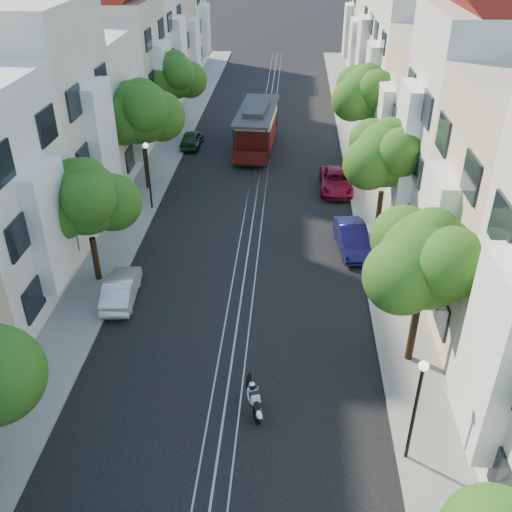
% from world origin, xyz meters
% --- Properties ---
extents(ground, '(200.00, 200.00, 0.00)m').
position_xyz_m(ground, '(0.00, 28.00, 0.00)').
color(ground, black).
rests_on(ground, ground).
extents(sidewalk_east, '(2.50, 80.00, 0.12)m').
position_xyz_m(sidewalk_east, '(7.25, 28.00, 0.06)').
color(sidewalk_east, gray).
rests_on(sidewalk_east, ground).
extents(sidewalk_west, '(2.50, 80.00, 0.12)m').
position_xyz_m(sidewalk_west, '(-7.25, 28.00, 0.06)').
color(sidewalk_west, gray).
rests_on(sidewalk_west, ground).
extents(rail_left, '(0.06, 80.00, 0.02)m').
position_xyz_m(rail_left, '(-0.55, 28.00, 0.01)').
color(rail_left, gray).
rests_on(rail_left, ground).
extents(rail_slot, '(0.06, 80.00, 0.02)m').
position_xyz_m(rail_slot, '(0.00, 28.00, 0.01)').
color(rail_slot, gray).
rests_on(rail_slot, ground).
extents(rail_right, '(0.06, 80.00, 0.02)m').
position_xyz_m(rail_right, '(0.55, 28.00, 0.01)').
color(rail_right, gray).
rests_on(rail_right, ground).
extents(lane_line, '(0.08, 80.00, 0.01)m').
position_xyz_m(lane_line, '(0.00, 28.00, 0.00)').
color(lane_line, tan).
rests_on(lane_line, ground).
extents(townhouses_east, '(7.75, 72.00, 12.00)m').
position_xyz_m(townhouses_east, '(11.87, 27.91, 5.18)').
color(townhouses_east, beige).
rests_on(townhouses_east, ground).
extents(townhouses_west, '(7.75, 72.00, 11.76)m').
position_xyz_m(townhouses_west, '(-11.87, 27.91, 5.08)').
color(townhouses_west, silver).
rests_on(townhouses_west, ground).
extents(tree_e_b, '(4.93, 4.08, 6.68)m').
position_xyz_m(tree_e_b, '(7.26, 8.98, 4.73)').
color(tree_e_b, black).
rests_on(tree_e_b, ground).
extents(tree_e_c, '(4.84, 3.99, 6.52)m').
position_xyz_m(tree_e_c, '(7.26, 19.98, 4.60)').
color(tree_e_c, black).
rests_on(tree_e_c, ground).
extents(tree_e_d, '(5.01, 4.16, 6.85)m').
position_xyz_m(tree_e_d, '(7.26, 30.98, 4.87)').
color(tree_e_d, black).
rests_on(tree_e_d, ground).
extents(tree_w_b, '(4.72, 3.87, 6.27)m').
position_xyz_m(tree_w_b, '(-7.14, 13.98, 4.40)').
color(tree_w_b, black).
rests_on(tree_w_b, ground).
extents(tree_w_c, '(5.13, 4.28, 7.09)m').
position_xyz_m(tree_w_c, '(-7.14, 24.98, 5.07)').
color(tree_w_c, black).
rests_on(tree_w_c, ground).
extents(tree_w_d, '(4.84, 3.99, 6.52)m').
position_xyz_m(tree_w_d, '(-7.14, 35.98, 4.60)').
color(tree_w_d, black).
rests_on(tree_w_d, ground).
extents(lamp_east, '(0.32, 0.32, 4.16)m').
position_xyz_m(lamp_east, '(6.30, 4.00, 2.85)').
color(lamp_east, black).
rests_on(lamp_east, ground).
extents(lamp_west, '(0.32, 0.32, 4.16)m').
position_xyz_m(lamp_west, '(-6.30, 22.00, 2.85)').
color(lamp_west, black).
rests_on(lamp_west, ground).
extents(sportbike_rider, '(0.70, 1.80, 1.27)m').
position_xyz_m(sportbike_rider, '(1.06, 5.81, 0.71)').
color(sportbike_rider, black).
rests_on(sportbike_rider, ground).
extents(cable_car, '(3.13, 8.50, 3.21)m').
position_xyz_m(cable_car, '(-0.50, 32.64, 1.90)').
color(cable_car, black).
rests_on(cable_car, ground).
extents(parked_car_e_mid, '(1.91, 4.30, 1.37)m').
position_xyz_m(parked_car_e_mid, '(5.60, 17.86, 0.69)').
color(parked_car_e_mid, '#0D0B39').
rests_on(parked_car_e_mid, ground).
extents(parked_car_e_far, '(2.11, 4.50, 1.25)m').
position_xyz_m(parked_car_e_far, '(5.16, 25.61, 0.62)').
color(parked_car_e_far, maroon).
rests_on(parked_car_e_far, ground).
extents(parked_car_w_mid, '(1.64, 3.93, 1.26)m').
position_xyz_m(parked_car_w_mid, '(-5.60, 12.45, 0.63)').
color(parked_car_w_mid, silver).
rests_on(parked_car_w_mid, ground).
extents(parked_car_w_far, '(1.51, 3.68, 1.25)m').
position_xyz_m(parked_car_w_far, '(-5.60, 33.07, 0.62)').
color(parked_car_w_far, black).
rests_on(parked_car_w_far, ground).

